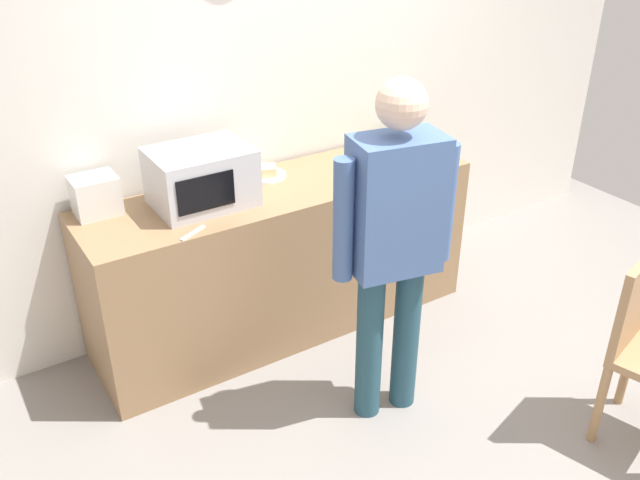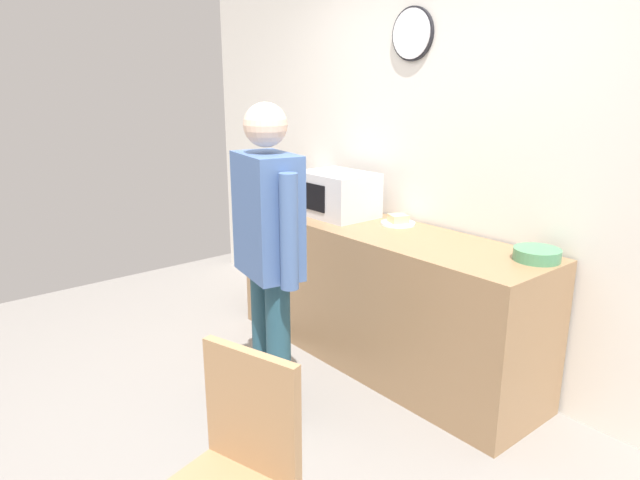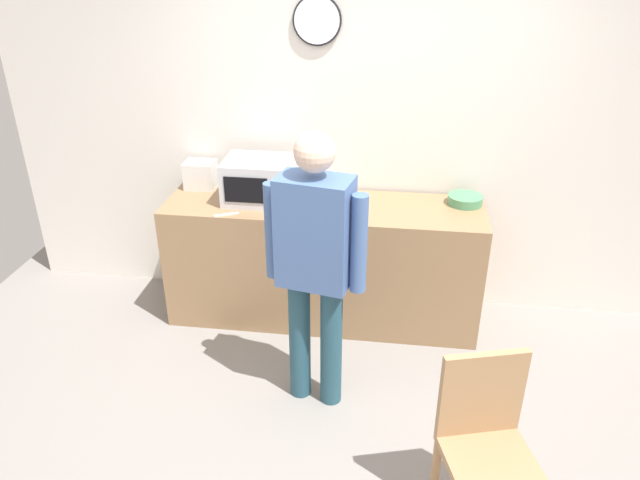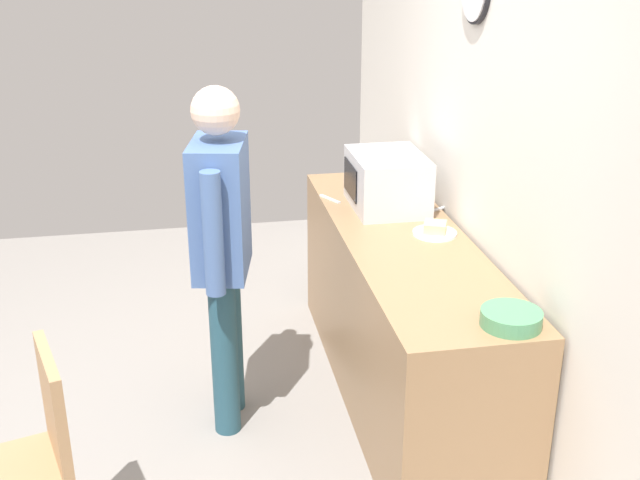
{
  "view_description": "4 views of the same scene",
  "coord_description": "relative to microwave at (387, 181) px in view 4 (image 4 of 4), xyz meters",
  "views": [
    {
      "loc": [
        -1.93,
        -1.79,
        2.44
      ],
      "look_at": [
        -0.34,
        0.71,
        0.83
      ],
      "focal_mm": 38.28,
      "sensor_mm": 36.0,
      "label": 1
    },
    {
      "loc": [
        2.15,
        -1.31,
        1.82
      ],
      "look_at": [
        -0.24,
        0.68,
        0.94
      ],
      "focal_mm": 32.0,
      "sensor_mm": 36.0,
      "label": 2
    },
    {
      "loc": [
        0.22,
        -2.58,
        2.59
      ],
      "look_at": [
        -0.25,
        0.82,
        0.83
      ],
      "focal_mm": 33.61,
      "sensor_mm": 36.0,
      "label": 3
    },
    {
      "loc": [
        3.28,
        0.14,
        2.38
      ],
      "look_at": [
        -0.26,
        0.78,
        0.93
      ],
      "focal_mm": 44.56,
      "sensor_mm": 36.0,
      "label": 4
    }
  ],
  "objects": [
    {
      "name": "ground_plane",
      "position": [
        0.72,
        -1.24,
        -1.06
      ],
      "size": [
        6.0,
        6.0,
        0.0
      ],
      "primitive_type": "plane",
      "color": "gray"
    },
    {
      "name": "back_wall",
      "position": [
        0.72,
        0.36,
        0.24
      ],
      "size": [
        5.4,
        0.13,
        2.6
      ],
      "color": "silver",
      "rests_on": "ground_plane"
    },
    {
      "name": "kitchen_counter",
      "position": [
        0.45,
        -0.02,
        -0.6
      ],
      "size": [
        2.24,
        0.62,
        0.91
      ],
      "primitive_type": "cube",
      "color": "#93704C",
      "rests_on": "ground_plane"
    },
    {
      "name": "microwave",
      "position": [
        0.0,
        0.0,
        0.0
      ],
      "size": [
        0.5,
        0.39,
        0.3
      ],
      "color": "silver",
      "rests_on": "kitchen_counter"
    },
    {
      "name": "sandwich_plate",
      "position": [
        0.44,
        0.14,
        -0.13
      ],
      "size": [
        0.22,
        0.22,
        0.07
      ],
      "color": "white",
      "rests_on": "kitchen_counter"
    },
    {
      "name": "salad_bowl",
      "position": [
        1.43,
        0.13,
        -0.12
      ],
      "size": [
        0.24,
        0.24,
        0.06
      ],
      "primitive_type": "cylinder",
      "color": "#4C8E60",
      "rests_on": "kitchen_counter"
    },
    {
      "name": "toaster",
      "position": [
        -0.5,
        0.18,
        -0.05
      ],
      "size": [
        0.22,
        0.18,
        0.2
      ],
      "primitive_type": "cube",
      "color": "silver",
      "rests_on": "kitchen_counter"
    },
    {
      "name": "fork_utensil",
      "position": [
        -0.18,
        -0.28,
        -0.15
      ],
      "size": [
        0.16,
        0.1,
        0.01
      ],
      "primitive_type": "cube",
      "rotation": [
        0.0,
        0.0,
        0.48
      ],
      "color": "silver",
      "rests_on": "kitchen_counter"
    },
    {
      "name": "spoon_utensil",
      "position": [
        0.1,
        0.27,
        -0.15
      ],
      "size": [
        0.1,
        0.16,
        0.01
      ],
      "primitive_type": "cube",
      "rotation": [
        0.0,
        0.0,
        2.09
      ],
      "color": "silver",
      "rests_on": "kitchen_counter"
    },
    {
      "name": "person_standing",
      "position": [
        0.52,
        -0.94,
        -0.06
      ],
      "size": [
        0.58,
        0.31,
        1.71
      ],
      "color": "#244B5C",
      "rests_on": "ground_plane"
    },
    {
      "name": "wooden_chair",
      "position": [
        1.42,
        -1.72,
        -0.54
      ],
      "size": [
        0.5,
        0.5,
        0.94
      ],
      "color": "#A87F56",
      "rests_on": "ground_plane"
    }
  ]
}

